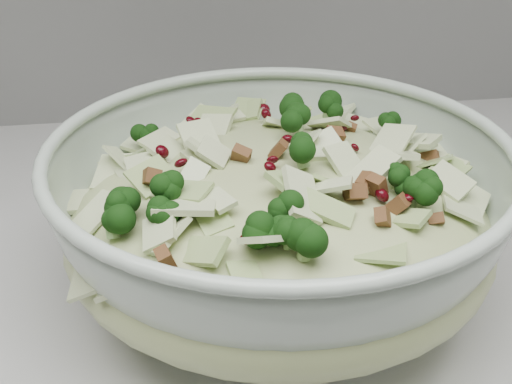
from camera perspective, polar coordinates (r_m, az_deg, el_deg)
The scene contains 2 objects.
mixing_bowl at distance 0.50m, azimuth 1.83°, elevation -2.54°, with size 0.36×0.36×0.13m.
salad at distance 0.49m, azimuth 1.86°, elevation -0.46°, with size 0.37×0.37×0.13m.
Camera 1 is at (-0.54, 1.18, 1.23)m, focal length 50.00 mm.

